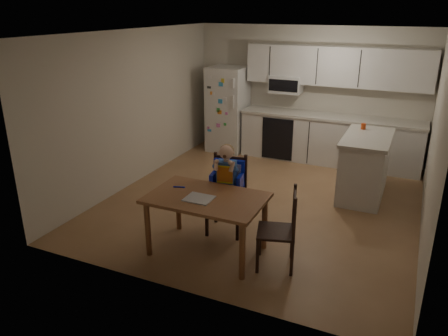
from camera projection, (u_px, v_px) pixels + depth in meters
room at (276, 115)px, 6.73m from camera, size 4.52×5.01×2.51m
refrigerator at (228, 109)px, 8.89m from camera, size 0.72×0.70×1.70m
kitchen_run at (330, 117)px, 8.16m from camera, size 3.37×0.62×2.15m
kitchen_island at (365, 166)px, 6.79m from camera, size 0.69×1.32×0.97m
red_cup at (363, 126)px, 6.98m from camera, size 0.08×0.08×0.09m
dining_table at (207, 204)px, 5.15m from camera, size 1.37×0.88×0.73m
napkin at (199, 198)px, 5.05m from camera, size 0.32×0.27×0.01m
toddler_spoon at (178, 187)px, 5.37m from camera, size 0.12×0.06×0.02m
chair_booster at (227, 179)px, 5.65m from camera, size 0.52×0.52×1.20m
chair_side at (285, 224)px, 4.88m from camera, size 0.52×0.52×0.95m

